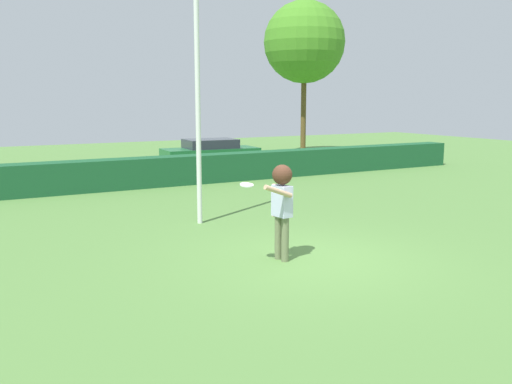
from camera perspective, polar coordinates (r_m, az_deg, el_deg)
ground_plane at (r=10.45m, az=5.72°, el=-7.02°), size 60.00×60.00×0.00m
person at (r=10.10m, az=2.69°, el=-0.66°), size 0.74×0.63×1.81m
frisbee at (r=9.59m, az=-0.97°, el=0.74°), size 0.24×0.24×0.06m
lamppost at (r=13.12m, az=-6.12°, el=11.50°), size 0.24×0.24×6.22m
hedge_row at (r=19.21m, az=-11.28°, el=2.04°), size 27.70×0.90×1.01m
parked_car_green at (r=24.39m, az=-4.77°, el=4.20°), size 4.29×2.00×1.25m
birch_tree at (r=30.19m, az=5.07°, el=15.26°), size 4.32×4.32×8.14m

